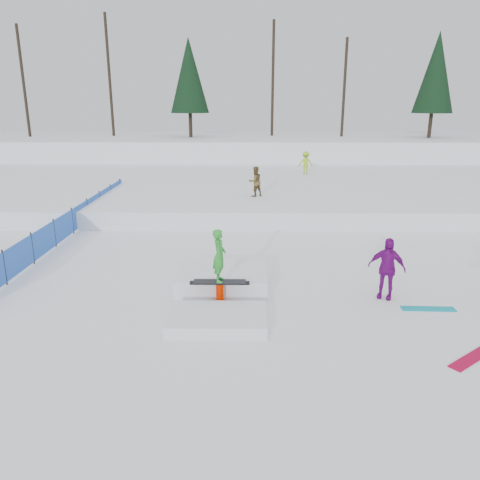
{
  "coord_description": "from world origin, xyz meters",
  "views": [
    {
      "loc": [
        0.67,
        -12.11,
        5.27
      ],
      "look_at": [
        0.5,
        2.0,
        1.1
      ],
      "focal_mm": 35.0,
      "sensor_mm": 36.0,
      "label": 1
    }
  ],
  "objects_px": {
    "safety_fence": "(73,221)",
    "jib_rail_feature": "(221,286)",
    "spectator_purple": "(387,268)",
    "walker_ygreen": "(306,163)",
    "walker_olive": "(255,181)"
  },
  "relations": [
    {
      "from": "walker_olive",
      "to": "spectator_purple",
      "type": "relative_size",
      "value": 0.84
    },
    {
      "from": "safety_fence",
      "to": "walker_ygreen",
      "type": "bearing_deg",
      "value": 46.04
    },
    {
      "from": "safety_fence",
      "to": "jib_rail_feature",
      "type": "distance_m",
      "value": 9.18
    },
    {
      "from": "safety_fence",
      "to": "walker_ygreen",
      "type": "distance_m",
      "value": 15.89
    },
    {
      "from": "walker_olive",
      "to": "jib_rail_feature",
      "type": "xyz_separation_m",
      "value": [
        -1.16,
        -10.55,
        -1.23
      ]
    },
    {
      "from": "walker_olive",
      "to": "jib_rail_feature",
      "type": "bearing_deg",
      "value": 52.88
    },
    {
      "from": "safety_fence",
      "to": "spectator_purple",
      "type": "xyz_separation_m",
      "value": [
        11.07,
        -6.52,
        0.32
      ]
    },
    {
      "from": "safety_fence",
      "to": "walker_olive",
      "type": "bearing_deg",
      "value": 28.03
    },
    {
      "from": "spectator_purple",
      "to": "jib_rail_feature",
      "type": "xyz_separation_m",
      "value": [
        -4.59,
        0.03,
        -0.57
      ]
    },
    {
      "from": "walker_olive",
      "to": "jib_rail_feature",
      "type": "relative_size",
      "value": 0.33
    },
    {
      "from": "walker_ygreen",
      "to": "spectator_purple",
      "type": "xyz_separation_m",
      "value": [
        0.06,
        -17.94,
        -0.66
      ]
    },
    {
      "from": "safety_fence",
      "to": "spectator_purple",
      "type": "height_order",
      "value": "spectator_purple"
    },
    {
      "from": "walker_olive",
      "to": "spectator_purple",
      "type": "height_order",
      "value": "walker_olive"
    },
    {
      "from": "walker_ygreen",
      "to": "jib_rail_feature",
      "type": "distance_m",
      "value": 18.51
    },
    {
      "from": "safety_fence",
      "to": "jib_rail_feature",
      "type": "relative_size",
      "value": 3.64
    }
  ]
}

